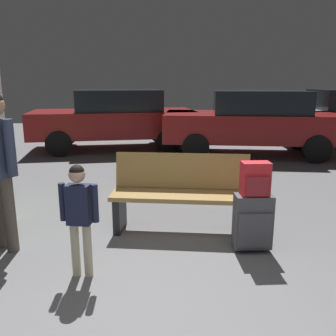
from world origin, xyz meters
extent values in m
cube|color=slate|center=(0.00, 4.00, -0.05)|extent=(18.00, 18.00, 0.10)
cube|color=#9E7A42|center=(0.37, 1.63, 0.44)|extent=(1.64, 0.64, 0.05)
cube|color=#9E7A42|center=(0.40, 1.88, 0.68)|extent=(1.60, 0.32, 0.42)
cube|color=black|center=(-0.34, 1.73, 0.21)|extent=(0.13, 0.41, 0.41)
cube|color=black|center=(1.09, 1.54, 0.21)|extent=(0.13, 0.41, 0.41)
cube|color=#4C4C51|center=(1.07, 1.12, 0.32)|extent=(0.38, 0.20, 0.56)
cube|color=#4C4C51|center=(1.07, 1.01, 0.26)|extent=(0.34, 0.02, 0.36)
cube|color=#A5A5AA|center=(1.07, 1.20, 0.59)|extent=(0.14, 0.02, 0.02)
cylinder|color=black|center=(0.91, 1.21, 0.02)|extent=(0.02, 0.04, 0.04)
cylinder|color=black|center=(1.23, 1.21, 0.02)|extent=(0.02, 0.04, 0.04)
cube|color=red|center=(1.07, 1.12, 0.77)|extent=(0.28, 0.16, 0.34)
cube|color=maroon|center=(1.08, 1.03, 0.72)|extent=(0.23, 0.03, 0.19)
cylinder|color=black|center=(1.07, 1.12, 0.93)|extent=(0.06, 0.02, 0.02)
cylinder|color=beige|center=(-0.53, 0.68, 0.25)|extent=(0.08, 0.08, 0.50)
cylinder|color=beige|center=(-0.64, 0.70, 0.25)|extent=(0.08, 0.08, 0.50)
cube|color=#191E38|center=(-0.59, 0.69, 0.68)|extent=(0.22, 0.16, 0.36)
cylinder|color=#191E38|center=(-0.44, 0.66, 0.70)|extent=(0.06, 0.06, 0.34)
cylinder|color=#191E38|center=(-0.73, 0.71, 0.70)|extent=(0.06, 0.06, 0.34)
sphere|color=tan|center=(-0.59, 0.69, 0.95)|extent=(0.14, 0.14, 0.14)
sphere|color=black|center=(-0.59, 0.69, 0.97)|extent=(0.13, 0.13, 0.13)
cylinder|color=white|center=(-0.64, 0.81, 0.70)|extent=(0.06, 0.06, 0.10)
cylinder|color=red|center=(-0.64, 0.81, 0.77)|extent=(0.01, 0.01, 0.06)
cylinder|color=brown|center=(-1.41, 1.21, 0.40)|extent=(0.12, 0.12, 0.80)
cylinder|color=brown|center=(-1.55, 1.32, 0.40)|extent=(0.12, 0.12, 0.80)
cylinder|color=#2D3851|center=(-1.29, 1.13, 1.11)|extent=(0.09, 0.09, 0.54)
cube|color=maroon|center=(2.40, 6.12, 0.67)|extent=(4.29, 2.25, 0.64)
cube|color=black|center=(2.55, 6.10, 1.25)|extent=(2.29, 1.81, 0.52)
cylinder|color=black|center=(1.00, 5.51, 0.30)|extent=(0.62, 0.28, 0.60)
cylinder|color=black|center=(1.22, 7.10, 0.30)|extent=(0.62, 0.28, 0.60)
cylinder|color=black|center=(3.58, 5.15, 0.30)|extent=(0.62, 0.28, 0.60)
cylinder|color=black|center=(3.80, 6.74, 0.30)|extent=(0.62, 0.28, 0.60)
cylinder|color=black|center=(4.33, 7.99, 0.30)|extent=(0.61, 0.23, 0.60)
cylinder|color=black|center=(4.26, 6.39, 0.30)|extent=(0.61, 0.23, 0.60)
cube|color=maroon|center=(-0.96, 7.03, 0.67)|extent=(4.28, 2.19, 0.64)
cube|color=black|center=(-0.81, 7.04, 1.25)|extent=(2.27, 1.79, 0.52)
cylinder|color=black|center=(-2.15, 6.07, 0.30)|extent=(0.62, 0.27, 0.60)
cylinder|color=black|center=(-2.35, 7.66, 0.30)|extent=(0.62, 0.27, 0.60)
cylinder|color=black|center=(0.43, 6.39, 0.30)|extent=(0.62, 0.27, 0.60)
cylinder|color=black|center=(0.23, 7.98, 0.30)|extent=(0.62, 0.27, 0.60)
camera|label=1|loc=(0.07, -2.27, 1.72)|focal=38.21mm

